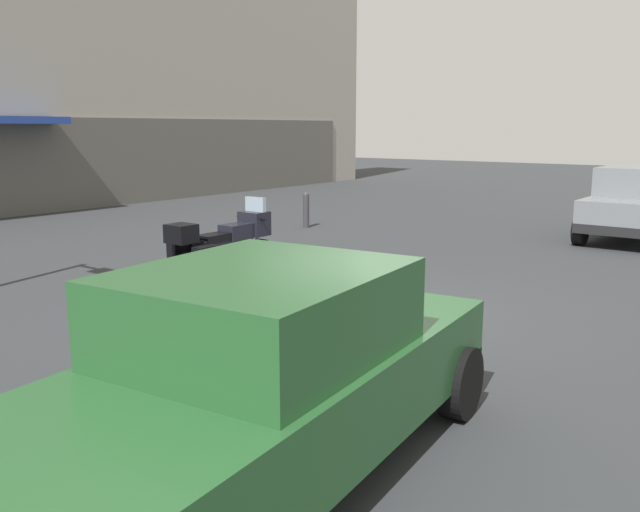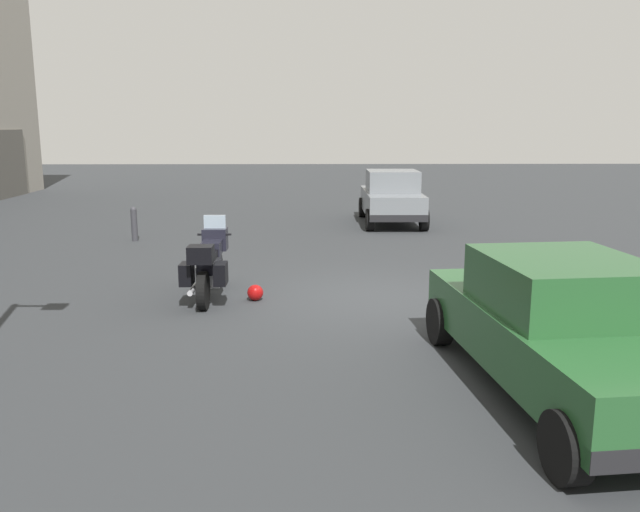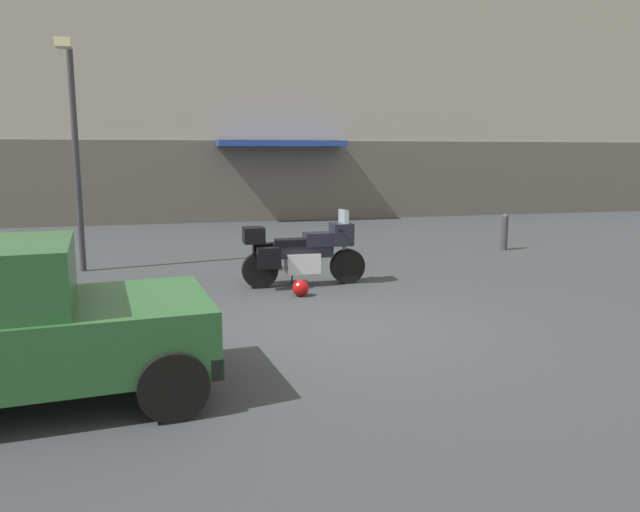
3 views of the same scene
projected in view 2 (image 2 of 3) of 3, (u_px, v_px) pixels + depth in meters
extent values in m
plane|color=#2D3033|center=(369.00, 298.00, 11.41)|extent=(80.00, 80.00, 0.00)
cylinder|color=black|center=(217.00, 269.00, 12.23)|extent=(0.64, 0.14, 0.64)
cylinder|color=black|center=(203.00, 291.00, 10.64)|extent=(0.64, 0.14, 0.64)
cylinder|color=#B7B7BC|center=(216.00, 247.00, 12.12)|extent=(0.33, 0.07, 0.68)
cube|color=#B7B7BC|center=(210.00, 274.00, 11.37)|extent=(0.60, 0.40, 0.36)
cube|color=black|center=(210.00, 261.00, 11.33)|extent=(1.10, 0.28, 0.28)
cube|color=black|center=(212.00, 248.00, 11.58)|extent=(0.52, 0.34, 0.24)
cube|color=black|center=(208.00, 255.00, 11.10)|extent=(0.56, 0.30, 0.12)
cube|color=black|center=(215.00, 239.00, 11.99)|extent=(0.36, 0.44, 0.40)
cube|color=#8C9EAD|center=(215.00, 223.00, 11.97)|extent=(0.08, 0.40, 0.28)
sphere|color=#EAEACC|center=(217.00, 237.00, 12.17)|extent=(0.14, 0.14, 0.14)
cylinder|color=black|center=(214.00, 234.00, 11.89)|extent=(0.04, 0.62, 0.04)
cylinder|color=#B7B7BC|center=(193.00, 289.00, 10.81)|extent=(0.55, 0.09, 0.09)
cube|color=black|center=(187.00, 274.00, 10.70)|extent=(0.40, 0.20, 0.36)
cube|color=black|center=(221.00, 274.00, 10.71)|extent=(0.40, 0.20, 0.36)
cube|color=black|center=(201.00, 254.00, 10.42)|extent=(0.36, 0.40, 0.28)
cylinder|color=black|center=(199.00, 291.00, 11.28)|extent=(0.02, 0.13, 0.29)
sphere|color=#990C0C|center=(255.00, 293.00, 11.24)|extent=(0.28, 0.28, 0.28)
cube|color=slate|center=(391.00, 202.00, 19.96)|extent=(3.81, 1.67, 0.68)
cube|color=slate|center=(392.00, 181.00, 19.68)|extent=(1.61, 1.52, 0.64)
cube|color=#8C9EAD|center=(390.00, 179.00, 20.41)|extent=(0.07, 1.39, 0.54)
cube|color=#8C9EAD|center=(395.00, 183.00, 18.94)|extent=(0.07, 1.39, 0.51)
cube|color=black|center=(385.00, 203.00, 21.82)|extent=(0.13, 1.64, 0.20)
cube|color=black|center=(399.00, 218.00, 18.19)|extent=(0.13, 1.64, 0.20)
cylinder|color=black|center=(363.00, 207.00, 21.44)|extent=(0.64, 0.23, 0.64)
cylinder|color=black|center=(410.00, 207.00, 21.45)|extent=(0.64, 0.23, 0.64)
cylinder|color=black|center=(370.00, 220.00, 18.60)|extent=(0.64, 0.23, 0.64)
cylinder|color=black|center=(424.00, 220.00, 18.61)|extent=(0.64, 0.23, 0.64)
sphere|color=silver|center=(371.00, 199.00, 21.84)|extent=(0.14, 0.14, 0.14)
sphere|color=silver|center=(398.00, 199.00, 21.84)|extent=(0.14, 0.14, 0.14)
cube|color=#235128|center=(561.00, 339.00, 7.26)|extent=(4.65, 2.20, 0.64)
cube|color=#235128|center=(563.00, 284.00, 7.19)|extent=(2.05, 1.80, 0.60)
cube|color=#8C9EAD|center=(528.00, 267.00, 8.06)|extent=(0.21, 1.49, 0.51)
cube|color=#8C9EAD|center=(608.00, 306.00, 6.31)|extent=(0.21, 1.49, 0.48)
cube|color=black|center=(488.00, 305.00, 9.45)|extent=(0.29, 1.76, 0.20)
cylinder|color=black|center=(440.00, 321.00, 8.98)|extent=(0.66, 0.28, 0.64)
cylinder|color=black|center=(555.00, 317.00, 9.17)|extent=(0.66, 0.28, 0.64)
cylinder|color=black|center=(566.00, 447.00, 5.48)|extent=(0.66, 0.28, 0.64)
sphere|color=silver|center=(455.00, 297.00, 9.42)|extent=(0.14, 0.14, 0.14)
sphere|color=silver|center=(519.00, 295.00, 9.53)|extent=(0.14, 0.14, 0.14)
cylinder|color=#333338|center=(134.00, 225.00, 16.98)|extent=(0.16, 0.16, 0.82)
sphere|color=#333338|center=(133.00, 210.00, 16.90)|extent=(0.16, 0.16, 0.16)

